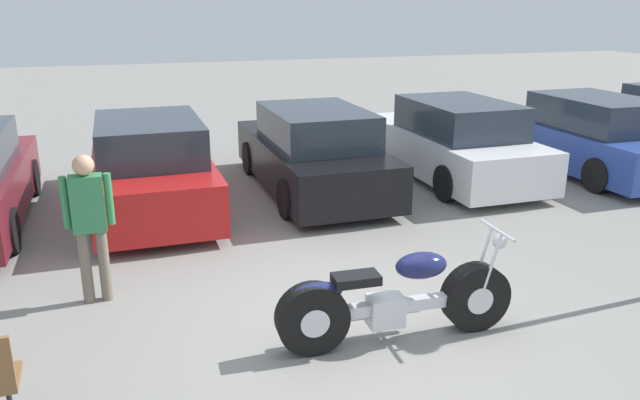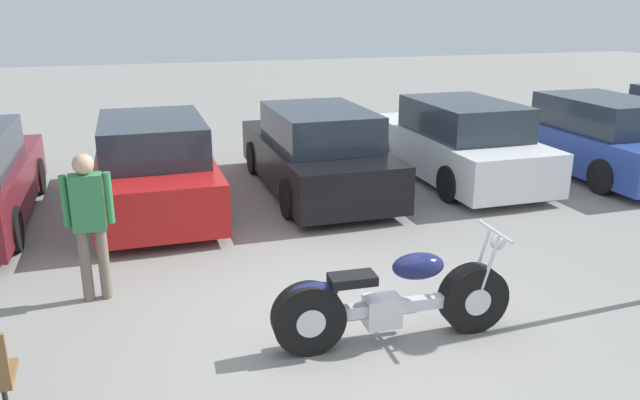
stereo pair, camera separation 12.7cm
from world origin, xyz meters
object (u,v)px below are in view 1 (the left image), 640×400
Objects in this scene: motorcycle at (394,300)px; parked_car_black at (313,153)px; parked_car_red at (151,167)px; parked_car_white at (452,142)px; parked_car_blue at (587,137)px; person_standing at (89,217)px.

parked_car_black is at bearing 81.27° from motorcycle.
motorcycle is at bearing -68.70° from parked_car_red.
parked_car_white is (5.46, 0.14, 0.00)m from parked_car_red.
parked_car_black is 1.00× the size of parked_car_blue.
person_standing is at bearing -136.79° from parked_car_black.
parked_car_white is at bearing 1.42° from parked_car_red.
motorcycle is 1.44× the size of person_standing.
person_standing reaches higher than parked_car_red.
parked_car_blue is at bearing -3.79° from parked_car_black.
parked_car_white is at bearing 172.24° from parked_car_blue.
parked_car_white is 7.11m from person_standing.
person_standing is at bearing -161.77° from parked_car_blue.
parked_car_red reaches higher than motorcycle.
parked_car_red and parked_car_blue have the same top height.
parked_car_red is 1.00× the size of parked_car_black.
parked_car_red is (-1.94, 4.99, 0.25)m from motorcycle.
motorcycle is at bearing -98.73° from parked_car_black.
parked_car_black is at bearing -179.79° from parked_car_white.
parked_car_black is 4.87m from person_standing.
parked_car_red is 3.32m from person_standing.
parked_car_red is at bearing 178.34° from parked_car_blue.
person_standing is (-6.27, -3.34, 0.31)m from parked_car_white.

